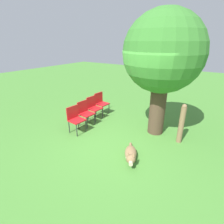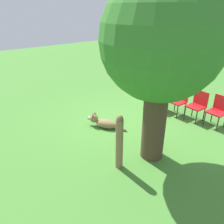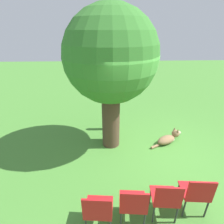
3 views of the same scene
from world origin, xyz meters
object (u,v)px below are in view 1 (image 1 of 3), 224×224
Objects in this scene: dog at (131,154)px; red_chair_0 at (75,118)px; oak_tree at (163,55)px; red_chair_2 at (94,106)px; fence_post at (182,123)px; red_chair_3 at (101,102)px; red_chair_1 at (85,112)px.

red_chair_0 reaches higher than dog.
oak_tree is 3.18m from red_chair_0.
dog is at bearing -26.39° from red_chair_2.
red_chair_2 is (-3.10, -0.08, -0.10)m from fence_post.
red_chair_2 is at bearing 103.28° from red_chair_0.
red_chair_3 is at bearing 171.54° from fence_post.
red_chair_1 is (-2.22, 0.85, 0.36)m from dog.
fence_post is at bearing 17.03° from red_chair_1.
oak_tree is 3.04m from red_chair_1.
red_chair_0 is 1.00× the size of red_chair_1.
red_chair_3 is at bearing -157.24° from dog.
oak_tree is at bearing 166.59° from fence_post.
red_chair_3 is at bearing 103.28° from red_chair_1.
fence_post is 1.38× the size of red_chair_2.
fence_post is 1.38× the size of red_chair_3.
fence_post is 1.38× the size of red_chair_1.
dog is 1.19× the size of red_chair_2.
red_chair_2 is 0.56m from red_chair_3.
red_chair_3 is at bearing 103.28° from red_chair_0.
dog is 2.72m from red_chair_2.
dog is 1.19× the size of red_chair_1.
fence_post is 3.18m from red_chair_0.
red_chair_3 is (-0.24, 1.67, 0.00)m from red_chair_0.
red_chair_1 is at bearing -168.01° from fence_post.
fence_post reaches higher than red_chair_3.
red_chair_1 is at bearing -76.72° from red_chair_2.
oak_tree is 4.19× the size of red_chair_2.
red_chair_1 is 1.13m from red_chair_3.
red_chair_0 is at bearing -147.12° from oak_tree.
red_chair_0 is at bearing -125.52° from dog.
oak_tree reaches higher than red_chair_0.
dog is at bearing -118.15° from fence_post.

